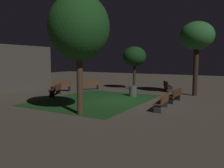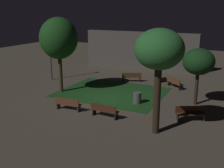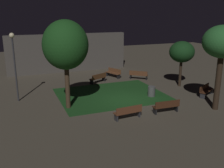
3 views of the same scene
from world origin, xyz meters
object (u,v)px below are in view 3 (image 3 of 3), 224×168
(bench_front_right, at_px, (98,78))
(bench_path_side, at_px, (206,90))
(lamp_post_path_center, at_px, (14,56))
(tree_lawn_side, at_px, (182,52))
(tree_back_right, at_px, (223,43))
(trash_bin, at_px, (152,91))
(bench_lawn_edge, at_px, (128,112))
(tree_back_left, at_px, (65,45))
(bench_by_lamp, at_px, (166,106))
(bench_corner, at_px, (114,73))
(bench_near_trees, at_px, (139,75))

(bench_front_right, bearing_deg, bench_path_side, -45.86)
(bench_path_side, distance_m, lamp_post_path_center, 14.84)
(tree_lawn_side, relative_size, lamp_post_path_center, 0.80)
(tree_back_right, height_order, trash_bin, tree_back_right)
(bench_lawn_edge, height_order, bench_path_side, same)
(tree_lawn_side, relative_size, trash_bin, 5.02)
(tree_back_left, relative_size, tree_back_right, 1.06)
(bench_by_lamp, relative_size, bench_front_right, 1.00)
(tree_lawn_side, relative_size, tree_back_right, 0.71)
(tree_back_left, distance_m, tree_lawn_side, 10.72)
(bench_lawn_edge, relative_size, trash_bin, 2.28)
(tree_back_left, height_order, tree_lawn_side, tree_back_left)
(tree_back_right, height_order, lamp_post_path_center, tree_back_right)
(tree_back_right, bearing_deg, bench_front_right, 119.26)
(bench_lawn_edge, xyz_separation_m, bench_corner, (3.18, 10.31, 0.00))
(bench_lawn_edge, distance_m, bench_near_trees, 9.96)
(bench_path_side, bearing_deg, tree_back_right, -118.37)
(tree_back_left, height_order, trash_bin, tree_back_left)
(bench_path_side, height_order, lamp_post_path_center, lamp_post_path_center)
(bench_corner, height_order, tree_lawn_side, tree_lawn_side)
(bench_lawn_edge, relative_size, bench_near_trees, 1.09)
(bench_near_trees, distance_m, tree_back_left, 10.41)
(bench_path_side, height_order, tree_back_right, tree_back_right)
(bench_front_right, bearing_deg, lamp_post_path_center, -159.74)
(bench_lawn_edge, bearing_deg, tree_lawn_side, 34.02)
(tree_lawn_side, bearing_deg, tree_back_left, -170.86)
(bench_front_right, relative_size, bench_corner, 0.99)
(trash_bin, bearing_deg, tree_lawn_side, 22.74)
(bench_by_lamp, xyz_separation_m, bench_corner, (0.40, 10.31, 0.00))
(bench_front_right, distance_m, bench_near_trees, 4.12)
(bench_by_lamp, xyz_separation_m, tree_back_right, (3.53, -0.64, 4.04))
(bench_by_lamp, height_order, bench_near_trees, same)
(bench_lawn_edge, height_order, tree_lawn_side, tree_lawn_side)
(bench_lawn_edge, height_order, lamp_post_path_center, lamp_post_path_center)
(trash_bin, bearing_deg, bench_corner, 93.92)
(tree_back_left, bearing_deg, bench_by_lamp, -29.99)
(tree_back_right, bearing_deg, tree_lawn_side, 78.46)
(bench_lawn_edge, xyz_separation_m, trash_bin, (3.65, 3.44, -0.08))
(bench_lawn_edge, xyz_separation_m, bench_by_lamp, (2.78, -0.00, 0.00))
(bench_front_right, height_order, bench_near_trees, same)
(bench_front_right, xyz_separation_m, bench_near_trees, (4.11, -0.28, 0.00))
(bench_corner, relative_size, bench_near_trees, 1.10)
(bench_near_trees, xyz_separation_m, trash_bin, (-1.47, -5.10, -0.08))
(bench_by_lamp, distance_m, tree_back_right, 5.41)
(bench_by_lamp, xyz_separation_m, bench_front_right, (-1.76, 8.81, 0.00))
(lamp_post_path_center, height_order, trash_bin, lamp_post_path_center)
(bench_lawn_edge, bearing_deg, bench_corner, 72.87)
(lamp_post_path_center, bearing_deg, bench_near_trees, 11.93)
(bench_lawn_edge, xyz_separation_m, lamp_post_path_center, (-6.23, 6.14, 2.90))
(bench_lawn_edge, distance_m, trash_bin, 5.02)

